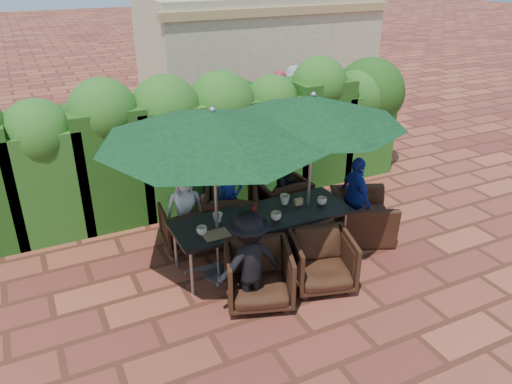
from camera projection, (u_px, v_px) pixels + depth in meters
name	position (u px, v px, depth m)	size (l,w,h in m)	color
ground	(253.00, 264.00, 7.38)	(80.00, 80.00, 0.00)	brown
dining_table	(262.00, 220.00, 7.20)	(2.62, 0.90, 0.75)	black
umbrella_left	(213.00, 126.00, 6.20)	(2.97, 2.97, 2.46)	gray
umbrella_right	(313.00, 110.00, 6.86)	(2.60, 2.60, 2.46)	gray
chair_far_left	(186.00, 224.00, 7.72)	(0.72, 0.67, 0.74)	black
chair_far_mid	(232.00, 212.00, 7.95)	(0.84, 0.79, 0.87)	black
chair_far_right	(280.00, 197.00, 8.45)	(0.82, 0.77, 0.85)	black
chair_near_left	(258.00, 273.00, 6.44)	(0.84, 0.78, 0.86)	black
chair_near_right	(322.00, 258.00, 6.76)	(0.81, 0.76, 0.83)	black
chair_end_right	(362.00, 210.00, 7.96)	(1.04, 0.68, 0.91)	black
adult_far_left	(185.00, 208.00, 7.71)	(0.59, 0.35, 1.20)	silver
adult_far_mid	(230.00, 198.00, 8.04)	(0.42, 0.34, 1.17)	navy
adult_far_right	(287.00, 189.00, 8.32)	(0.58, 0.35, 1.20)	black
adult_near_left	(249.00, 262.00, 6.19)	(0.88, 0.41, 1.38)	black
adult_end_right	(356.00, 197.00, 7.90)	(0.78, 0.39, 1.33)	navy
child_left	(206.00, 217.00, 7.91)	(0.27, 0.22, 0.76)	#E55165
child_right	(262.00, 199.00, 8.42)	(0.29, 0.24, 0.80)	#8F51B0
pedestrian_a	(247.00, 117.00, 11.15)	(1.57, 0.56, 1.68)	green
pedestrian_b	(277.00, 109.00, 11.52)	(0.86, 0.52, 1.79)	#E55165
pedestrian_c	(295.00, 106.00, 11.59)	(1.20, 0.55, 1.88)	gray
cup_a	(202.00, 231.00, 6.66)	(0.14, 0.14, 0.11)	beige
cup_b	(218.00, 218.00, 6.97)	(0.14, 0.14, 0.13)	beige
cup_c	(276.00, 216.00, 7.03)	(0.15, 0.15, 0.12)	beige
cup_d	(285.00, 199.00, 7.47)	(0.15, 0.15, 0.14)	beige
cup_e	(322.00, 201.00, 7.46)	(0.15, 0.15, 0.12)	beige
ketchup_bottle	(254.00, 212.00, 7.07)	(0.04, 0.04, 0.17)	#B20C0A
sauce_bottle	(256.00, 209.00, 7.18)	(0.04, 0.04, 0.17)	#4C230C
serving_tray	(216.00, 234.00, 6.67)	(0.35, 0.25, 0.02)	#956C48
number_block_left	(248.00, 217.00, 7.02)	(0.12, 0.06, 0.10)	tan
number_block_right	(299.00, 202.00, 7.46)	(0.12, 0.06, 0.10)	tan
hedge_wall	(180.00, 134.00, 8.57)	(9.10, 1.60, 2.51)	#12380F
building	(257.00, 55.00, 13.73)	(6.20, 3.08, 3.20)	beige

